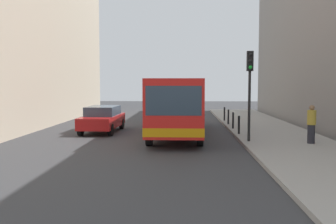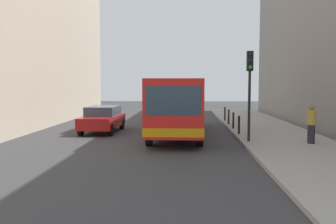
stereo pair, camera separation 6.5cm
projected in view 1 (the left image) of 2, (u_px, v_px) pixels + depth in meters
ground_plane at (172, 140)px, 18.64m from camera, size 80.00×80.00×0.00m
sidewalk at (283, 139)px, 18.41m from camera, size 4.40×40.00×0.15m
bus at (177, 103)px, 20.81m from camera, size 2.58×11.03×3.00m
car_beside_bus at (103, 118)px, 21.71m from camera, size 1.98×4.46×1.48m
traffic_light at (250, 79)px, 17.19m from camera, size 0.28×0.33×4.10m
bollard_near at (239, 125)px, 19.83m from camera, size 0.11×0.11×0.95m
bollard_mid at (233, 120)px, 22.18m from camera, size 0.11×0.11×0.95m
bollard_far at (228, 117)px, 24.54m from camera, size 0.11×0.11×0.95m
bollard_farthest at (224, 114)px, 26.89m from camera, size 0.11×0.11×0.95m
pedestrian_near_signal at (311, 124)px, 16.68m from camera, size 0.38×0.38×1.70m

